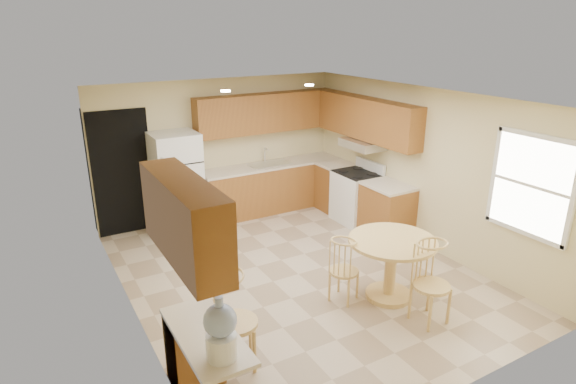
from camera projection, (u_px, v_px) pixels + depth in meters
floor at (298, 274)px, 6.87m from camera, size 5.50×5.50×0.00m
ceiling at (300, 98)px, 6.05m from camera, size 4.50×5.50×0.02m
wall_back at (220, 148)px, 8.71m from camera, size 4.50×0.02×2.50m
wall_front at (462, 281)px, 4.21m from camera, size 4.50×0.02×2.50m
wall_left at (128, 225)px, 5.40m from camera, size 0.02×5.50×2.50m
wall_right at (422, 168)px, 7.52m from camera, size 0.02×5.50×2.50m
doorway at (123, 173)px, 7.93m from camera, size 0.90×0.02×2.10m
base_cab_back at (271, 188)px, 9.14m from camera, size 2.75×0.60×0.87m
counter_back at (271, 165)px, 8.99m from camera, size 2.75×0.63×0.04m
base_cab_right_a at (336, 187)px, 9.16m from camera, size 0.60×0.59×0.87m
counter_right_a at (336, 165)px, 9.01m from camera, size 0.63×0.59×0.04m
base_cab_right_b at (387, 212)px, 7.98m from camera, size 0.60×0.80×0.87m
counter_right_b at (388, 186)px, 7.83m from camera, size 0.63×0.80×0.04m
upper_cab_back at (267, 113)px, 8.79m from camera, size 2.75×0.33×0.70m
upper_cab_right at (367, 119)px, 8.23m from camera, size 0.33×2.42×0.70m
upper_cab_left at (184, 220)px, 3.97m from camera, size 0.33×1.40×0.70m
sink at (270, 164)px, 8.97m from camera, size 0.78×0.44×0.01m
range_hood at (363, 144)px, 8.31m from camera, size 0.50×0.76×0.14m
desk_pedestal at (194, 348)px, 4.73m from camera, size 0.48×0.42×0.72m
desk_top at (206, 335)px, 4.29m from camera, size 0.50×1.20×0.04m
window at (532, 186)px, 5.92m from camera, size 0.06×1.12×1.30m
can_light_a at (226, 91)px, 6.80m from camera, size 0.14×0.14×0.02m
can_light_b at (309, 85)px, 7.46m from camera, size 0.14×0.14×0.02m
refrigerator at (177, 183)px, 8.10m from camera, size 0.75×0.73×1.70m
stove at (357, 196)px, 8.59m from camera, size 0.65×0.76×1.09m
dining_table at (391, 260)px, 6.13m from camera, size 1.11×1.11×0.82m
chair_table_a at (348, 266)px, 6.01m from camera, size 0.37×0.48×0.85m
chair_table_b at (439, 279)px, 5.52m from camera, size 0.44×0.44×1.00m
chair_desk at (239, 316)px, 4.77m from camera, size 0.47×0.60×1.05m
water_crock at (221, 331)px, 3.89m from camera, size 0.28×0.28×0.57m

